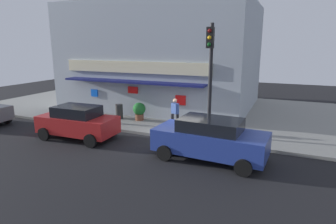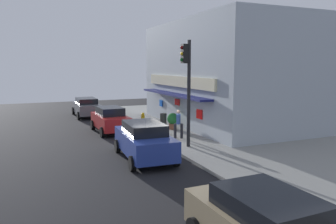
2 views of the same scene
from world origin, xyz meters
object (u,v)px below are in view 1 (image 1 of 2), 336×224
(parked_car_red, at_px, (78,122))
(parked_car_blue, at_px, (210,138))
(fire_hydrant, at_px, (97,115))
(trash_can, at_px, (119,111))
(pedestrian, at_px, (175,112))
(potted_plant_by_doorway, at_px, (139,110))
(traffic_light, at_px, (210,66))

(parked_car_red, height_order, parked_car_blue, parked_car_blue)
(fire_hydrant, distance_m, trash_can, 1.44)
(trash_can, relative_size, pedestrian, 0.53)
(fire_hydrant, relative_size, potted_plant_by_doorway, 0.85)
(fire_hydrant, height_order, parked_car_blue, parked_car_blue)
(fire_hydrant, relative_size, parked_car_red, 0.23)
(traffic_light, relative_size, potted_plant_by_doorway, 5.04)
(traffic_light, distance_m, fire_hydrant, 7.31)
(traffic_light, xyz_separation_m, parked_car_red, (-5.94, -2.59, -2.76))
(trash_can, height_order, parked_car_red, parked_car_red)
(traffic_light, height_order, parked_car_red, traffic_light)
(traffic_light, height_order, pedestrian, traffic_light)
(pedestrian, height_order, potted_plant_by_doorway, pedestrian)
(potted_plant_by_doorway, bearing_deg, pedestrian, -17.12)
(fire_hydrant, xyz_separation_m, trash_can, (0.72, 1.25, -0.01))
(parked_car_red, bearing_deg, potted_plant_by_doorway, 70.82)
(fire_hydrant, distance_m, parked_car_blue, 7.84)
(trash_can, height_order, parked_car_blue, parked_car_blue)
(fire_hydrant, bearing_deg, parked_car_blue, -18.29)
(pedestrian, bearing_deg, parked_car_blue, -47.69)
(potted_plant_by_doorway, bearing_deg, trash_can, -174.64)
(trash_can, xyz_separation_m, parked_car_blue, (6.72, -3.70, 0.30))
(traffic_light, relative_size, pedestrian, 3.28)
(traffic_light, relative_size, trash_can, 6.17)
(traffic_light, distance_m, potted_plant_by_doorway, 5.56)
(pedestrian, distance_m, parked_car_blue, 4.09)
(traffic_light, relative_size, parked_car_red, 1.37)
(trash_can, bearing_deg, potted_plant_by_doorway, 5.36)
(pedestrian, distance_m, parked_car_red, 5.00)
(pedestrian, bearing_deg, traffic_light, -12.74)
(fire_hydrant, relative_size, parked_car_blue, 0.20)
(pedestrian, relative_size, parked_car_red, 0.42)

